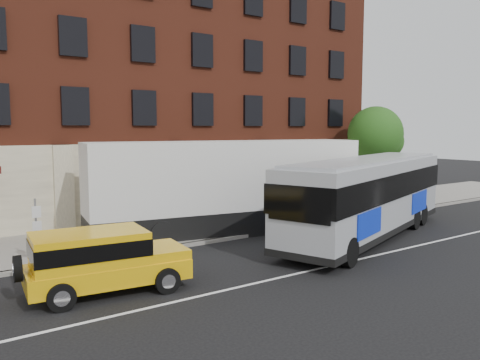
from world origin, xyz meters
TOP-DOWN VIEW (x-y plane):
  - ground at (0.00, 0.00)m, footprint 120.00×120.00m
  - sidewalk at (0.00, 9.00)m, footprint 60.00×6.00m
  - kerb at (0.00, 6.00)m, footprint 60.00×0.25m
  - lane_line at (0.00, 0.50)m, footprint 60.00×0.12m
  - building at (-0.01, 16.92)m, footprint 30.00×12.10m
  - sign_pole at (-8.50, 6.15)m, footprint 0.30×0.20m
  - street_tree at (13.54, 9.48)m, footprint 3.60×3.60m
  - city_bus at (4.89, 2.82)m, footprint 13.25×6.91m
  - yellow_suv at (-7.57, 2.45)m, footprint 5.06×2.60m
  - shipping_container at (0.27, 7.22)m, footprint 13.23×4.85m

SIDE VIEW (x-z plane):
  - ground at x=0.00m, z-range 0.00..0.00m
  - lane_line at x=0.00m, z-range 0.00..0.01m
  - sidewalk at x=0.00m, z-range 0.00..0.15m
  - kerb at x=0.00m, z-range 0.00..0.15m
  - yellow_suv at x=-7.57m, z-range 0.14..2.03m
  - sign_pole at x=-8.50m, z-range 0.20..2.70m
  - city_bus at x=4.89m, z-range 0.19..3.76m
  - shipping_container at x=0.27m, z-range -0.02..4.30m
  - street_tree at x=13.54m, z-range 1.31..7.51m
  - building at x=-0.01m, z-range 0.08..15.08m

